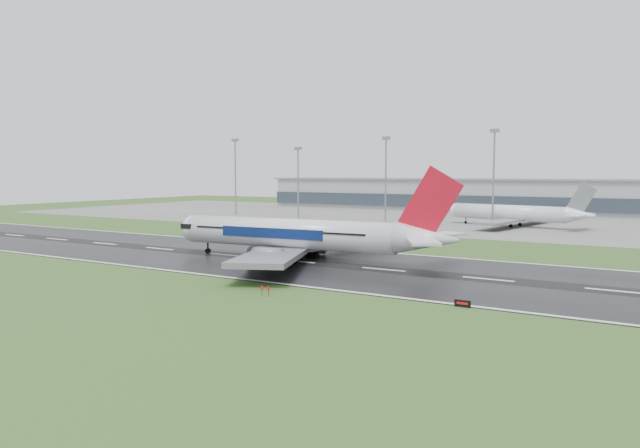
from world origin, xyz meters
The scene contains 11 objects.
ground centered at (0.00, 0.00, 0.00)m, with size 520.00×520.00×0.00m, color #2C501D.
runway centered at (0.00, 0.00, 0.05)m, with size 400.00×45.00×0.10m, color black.
apron centered at (0.00, 125.00, 0.04)m, with size 400.00×130.00×0.08m, color slate.
terminal centered at (0.00, 185.00, 7.50)m, with size 240.00×36.00×15.00m, color gray.
main_airliner centered at (1.31, 1.58, 9.62)m, with size 64.46×61.39×19.03m, color silver, non-canonical shape.
parked_airliner centered at (22.57, 104.09, 7.68)m, with size 51.84×48.26×15.19m, color silver, non-canonical shape.
runway_sign centered at (42.22, -22.82, 0.52)m, with size 2.30×0.26×1.04m, color black, non-canonical shape.
floodmast_0 centered at (-96.40, 100.00, 16.18)m, with size 0.64×0.64×32.36m, color gray.
floodmast_1 centered at (-63.50, 100.00, 14.00)m, with size 0.64×0.64×28.00m, color gray.
floodmast_2 centered at (-24.13, 100.00, 15.51)m, with size 0.64×0.64×31.01m, color gray.
floodmast_3 centered at (16.10, 100.00, 16.19)m, with size 0.64×0.64×32.37m, color gray.
Camera 1 is at (64.96, -100.69, 18.72)m, focal length 32.29 mm.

